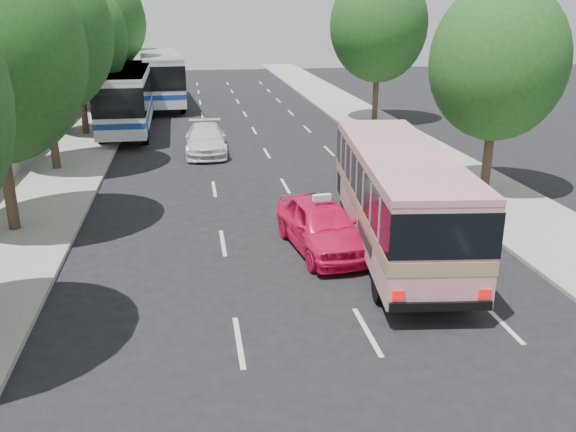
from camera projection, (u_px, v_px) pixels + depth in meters
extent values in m
plane|color=black|center=(307.00, 295.00, 15.46)|extent=(120.00, 120.00, 0.00)
cube|color=#9E998E|center=(83.00, 142.00, 32.84)|extent=(4.00, 90.00, 0.15)
cube|color=#9E998E|center=(386.00, 132.00, 35.39)|extent=(4.00, 90.00, 0.12)
cube|color=#9E998E|center=(46.00, 127.00, 32.30)|extent=(0.30, 90.00, 1.50)
cylinder|color=#38281E|center=(8.00, 179.00, 19.20)|extent=(0.36, 0.36, 3.61)
cylinder|color=#38281E|center=(52.00, 129.00, 26.61)|extent=(0.36, 0.36, 3.80)
ellipsoid|color=#1E4719|center=(40.00, 34.00, 25.32)|extent=(6.00, 6.00, 6.90)
sphere|color=#1E4719|center=(45.00, 3.00, 24.71)|extent=(3.90, 3.90, 3.90)
cylinder|color=#38281E|center=(83.00, 105.00, 34.15)|extent=(0.36, 0.36, 3.50)
ellipsoid|color=#1E4719|center=(76.00, 37.00, 32.96)|extent=(5.52, 5.52, 6.35)
sphere|color=#1E4719|center=(80.00, 15.00, 32.38)|extent=(3.59, 3.59, 3.59)
cylinder|color=#38281E|center=(103.00, 84.00, 41.56)|extent=(0.36, 0.36, 3.99)
ellipsoid|color=#1E4719|center=(96.00, 19.00, 40.19)|extent=(6.30, 6.30, 7.24)
cylinder|color=#38281E|center=(113.00, 74.00, 49.04)|extent=(0.36, 0.36, 3.72)
ellipsoid|color=#1E4719|center=(108.00, 23.00, 47.77)|extent=(5.88, 5.88, 6.76)
sphere|color=#1E4719|center=(112.00, 7.00, 47.17)|extent=(3.82, 3.82, 3.82)
cylinder|color=#38281E|center=(488.00, 151.00, 23.71)|extent=(0.36, 0.36, 3.23)
ellipsoid|color=#1E4719|center=(498.00, 62.00, 22.61)|extent=(5.10, 5.10, 5.87)
sphere|color=#1E4719|center=(515.00, 33.00, 22.06)|extent=(3.32, 3.31, 3.31)
cylinder|color=#38281E|center=(376.00, 91.00, 38.61)|extent=(0.36, 0.36, 3.80)
ellipsoid|color=#1E4719|center=(379.00, 25.00, 37.31)|extent=(6.00, 6.00, 6.90)
sphere|color=#1E4719|center=(388.00, 4.00, 36.70)|extent=(3.90, 3.90, 3.90)
cube|color=#D18690|center=(398.00, 193.00, 17.76)|extent=(3.55, 9.88, 2.59)
cube|color=#9E7A59|center=(397.00, 203.00, 17.86)|extent=(3.59, 9.91, 0.34)
cube|color=black|center=(399.00, 177.00, 17.61)|extent=(3.61, 9.92, 1.06)
cube|color=#D18690|center=(400.00, 152.00, 17.37)|extent=(3.57, 9.91, 0.15)
cylinder|color=black|center=(347.00, 205.00, 20.88)|extent=(0.41, 1.03, 1.01)
cylinder|color=black|center=(408.00, 204.00, 20.96)|extent=(0.41, 1.03, 1.01)
cylinder|color=black|center=(380.00, 282.00, 15.04)|extent=(0.41, 1.03, 1.01)
cylinder|color=black|center=(465.00, 281.00, 15.12)|extent=(0.41, 1.03, 1.01)
imported|color=#F21552|center=(321.00, 225.00, 18.16)|extent=(2.41, 4.75, 1.55)
imported|color=silver|center=(206.00, 140.00, 30.27)|extent=(2.04, 4.89, 1.41)
cube|color=white|center=(127.00, 95.00, 35.62)|extent=(2.72, 12.02, 3.05)
cube|color=black|center=(126.00, 89.00, 35.50)|extent=(2.77, 12.05, 1.50)
cube|color=navy|center=(128.00, 108.00, 35.88)|extent=(2.76, 12.04, 0.30)
cube|color=white|center=(125.00, 70.00, 35.15)|extent=(2.74, 12.04, 0.14)
cylinder|color=black|center=(116.00, 111.00, 39.47)|extent=(0.34, 1.10, 1.10)
cylinder|color=black|center=(151.00, 110.00, 39.84)|extent=(0.34, 1.10, 1.10)
cylinder|color=black|center=(102.00, 135.00, 32.03)|extent=(0.34, 1.10, 1.10)
cylinder|color=black|center=(145.00, 134.00, 32.40)|extent=(0.34, 1.10, 1.10)
cube|color=silver|center=(161.00, 75.00, 45.13)|extent=(3.64, 12.72, 3.19)
cube|color=black|center=(161.00, 70.00, 45.00)|extent=(3.69, 12.75, 1.57)
cube|color=navy|center=(162.00, 86.00, 45.39)|extent=(3.68, 12.74, 0.31)
cube|color=silver|center=(159.00, 54.00, 44.63)|extent=(3.66, 12.74, 0.15)
cylinder|color=black|center=(145.00, 91.00, 49.04)|extent=(0.42, 1.17, 1.15)
cylinder|color=black|center=(175.00, 90.00, 49.56)|extent=(0.42, 1.17, 1.15)
cylinder|color=black|center=(148.00, 106.00, 41.34)|extent=(0.42, 1.17, 1.15)
cylinder|color=black|center=(183.00, 105.00, 41.87)|extent=(0.42, 1.17, 1.15)
cube|color=silver|center=(322.00, 198.00, 17.88)|extent=(0.57, 0.25, 0.18)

